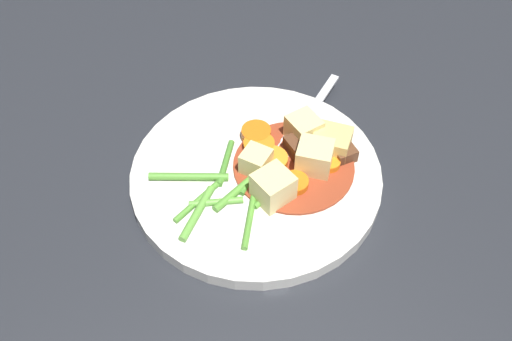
# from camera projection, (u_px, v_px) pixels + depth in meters

# --- Properties ---
(ground_plane) EXTENTS (3.00, 3.00, 0.00)m
(ground_plane) POSITION_uv_depth(u_px,v_px,m) (256.00, 180.00, 0.63)
(ground_plane) COLOR #26282D
(dinner_plate) EXTENTS (0.27, 0.27, 0.02)m
(dinner_plate) POSITION_uv_depth(u_px,v_px,m) (256.00, 175.00, 0.62)
(dinner_plate) COLOR white
(dinner_plate) RESTS_ON ground_plane
(stew_sauce) EXTENTS (0.13, 0.13, 0.00)m
(stew_sauce) POSITION_uv_depth(u_px,v_px,m) (294.00, 165.00, 0.62)
(stew_sauce) COLOR #93381E
(stew_sauce) RESTS_ON dinner_plate
(carrot_slice_0) EXTENTS (0.05, 0.05, 0.01)m
(carrot_slice_0) POSITION_uv_depth(u_px,v_px,m) (315.00, 149.00, 0.63)
(carrot_slice_0) COLOR orange
(carrot_slice_0) RESTS_ON dinner_plate
(carrot_slice_1) EXTENTS (0.03, 0.03, 0.01)m
(carrot_slice_1) POSITION_uv_depth(u_px,v_px,m) (317.00, 129.00, 0.65)
(carrot_slice_1) COLOR orange
(carrot_slice_1) RESTS_ON dinner_plate
(carrot_slice_2) EXTENTS (0.03, 0.03, 0.01)m
(carrot_slice_2) POSITION_uv_depth(u_px,v_px,m) (329.00, 163.00, 0.61)
(carrot_slice_2) COLOR orange
(carrot_slice_2) RESTS_ON dinner_plate
(carrot_slice_3) EXTENTS (0.04, 0.04, 0.01)m
(carrot_slice_3) POSITION_uv_depth(u_px,v_px,m) (295.00, 184.00, 0.60)
(carrot_slice_3) COLOR orange
(carrot_slice_3) RESTS_ON dinner_plate
(carrot_slice_4) EXTENTS (0.05, 0.05, 0.01)m
(carrot_slice_4) POSITION_uv_depth(u_px,v_px,m) (256.00, 134.00, 0.64)
(carrot_slice_4) COLOR orange
(carrot_slice_4) RESTS_ON dinner_plate
(carrot_slice_5) EXTENTS (0.05, 0.05, 0.01)m
(carrot_slice_5) POSITION_uv_depth(u_px,v_px,m) (259.00, 146.00, 0.63)
(carrot_slice_5) COLOR orange
(carrot_slice_5) RESTS_ON dinner_plate
(carrot_slice_6) EXTENTS (0.05, 0.05, 0.01)m
(carrot_slice_6) POSITION_uv_depth(u_px,v_px,m) (270.00, 158.00, 0.62)
(carrot_slice_6) COLOR orange
(carrot_slice_6) RESTS_ON dinner_plate
(potato_chunk_0) EXTENTS (0.04, 0.04, 0.03)m
(potato_chunk_0) POSITION_uv_depth(u_px,v_px,m) (304.00, 130.00, 0.63)
(potato_chunk_0) COLOR #EAD68C
(potato_chunk_0) RESTS_ON dinner_plate
(potato_chunk_1) EXTENTS (0.04, 0.04, 0.03)m
(potato_chunk_1) POSITION_uv_depth(u_px,v_px,m) (257.00, 159.00, 0.61)
(potato_chunk_1) COLOR #EAD68C
(potato_chunk_1) RESTS_ON dinner_plate
(potato_chunk_2) EXTENTS (0.05, 0.05, 0.03)m
(potato_chunk_2) POSITION_uv_depth(u_px,v_px,m) (332.00, 142.00, 0.62)
(potato_chunk_2) COLOR #DBBC6B
(potato_chunk_2) RESTS_ON dinner_plate
(potato_chunk_3) EXTENTS (0.04, 0.04, 0.03)m
(potato_chunk_3) POSITION_uv_depth(u_px,v_px,m) (269.00, 189.00, 0.58)
(potato_chunk_3) COLOR #EAD68C
(potato_chunk_3) RESTS_ON dinner_plate
(potato_chunk_4) EXTENTS (0.05, 0.05, 0.03)m
(potato_chunk_4) POSITION_uv_depth(u_px,v_px,m) (315.00, 158.00, 0.60)
(potato_chunk_4) COLOR #EAD68C
(potato_chunk_4) RESTS_ON dinner_plate
(meat_chunk_0) EXTENTS (0.02, 0.02, 0.02)m
(meat_chunk_0) POSITION_uv_depth(u_px,v_px,m) (344.00, 154.00, 0.62)
(meat_chunk_0) COLOR #56331E
(meat_chunk_0) RESTS_ON dinner_plate
(meat_chunk_1) EXTENTS (0.03, 0.03, 0.02)m
(meat_chunk_1) POSITION_uv_depth(u_px,v_px,m) (300.00, 150.00, 0.62)
(meat_chunk_1) COLOR #56331E
(meat_chunk_1) RESTS_ON dinner_plate
(green_bean_0) EXTENTS (0.07, 0.04, 0.01)m
(green_bean_0) POSITION_uv_depth(u_px,v_px,m) (199.00, 200.00, 0.59)
(green_bean_0) COLOR #599E38
(green_bean_0) RESTS_ON dinner_plate
(green_bean_1) EXTENTS (0.04, 0.06, 0.01)m
(green_bean_1) POSITION_uv_depth(u_px,v_px,m) (250.00, 219.00, 0.57)
(green_bean_1) COLOR #599E38
(green_bean_1) RESTS_ON dinner_plate
(green_bean_2) EXTENTS (0.06, 0.05, 0.01)m
(green_bean_2) POSITION_uv_depth(u_px,v_px,m) (261.00, 170.00, 0.61)
(green_bean_2) COLOR #4C8E33
(green_bean_2) RESTS_ON dinner_plate
(green_bean_3) EXTENTS (0.06, 0.02, 0.01)m
(green_bean_3) POSITION_uv_depth(u_px,v_px,m) (216.00, 202.00, 0.58)
(green_bean_3) COLOR #66AD42
(green_bean_3) RESTS_ON dinner_plate
(green_bean_4) EXTENTS (0.05, 0.03, 0.01)m
(green_bean_4) POSITION_uv_depth(u_px,v_px,m) (269.00, 193.00, 0.59)
(green_bean_4) COLOR #599E38
(green_bean_4) RESTS_ON dinner_plate
(green_bean_5) EXTENTS (0.06, 0.05, 0.01)m
(green_bean_5) POSITION_uv_depth(u_px,v_px,m) (197.00, 213.00, 0.57)
(green_bean_5) COLOR #66AD42
(green_bean_5) RESTS_ON dinner_plate
(green_bean_6) EXTENTS (0.08, 0.04, 0.01)m
(green_bean_6) POSITION_uv_depth(u_px,v_px,m) (189.00, 177.00, 0.60)
(green_bean_6) COLOR #599E38
(green_bean_6) RESTS_ON dinner_plate
(green_bean_7) EXTENTS (0.04, 0.06, 0.01)m
(green_bean_7) POSITION_uv_depth(u_px,v_px,m) (225.00, 163.00, 0.62)
(green_bean_7) COLOR #4C8E33
(green_bean_7) RESTS_ON dinner_plate
(green_bean_8) EXTENTS (0.05, 0.03, 0.01)m
(green_bean_8) POSITION_uv_depth(u_px,v_px,m) (234.00, 194.00, 0.59)
(green_bean_8) COLOR #599E38
(green_bean_8) RESTS_ON dinner_plate
(fork) EXTENTS (0.15, 0.12, 0.00)m
(fork) POSITION_uv_depth(u_px,v_px,m) (304.00, 123.00, 0.66)
(fork) COLOR silver
(fork) RESTS_ON dinner_plate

